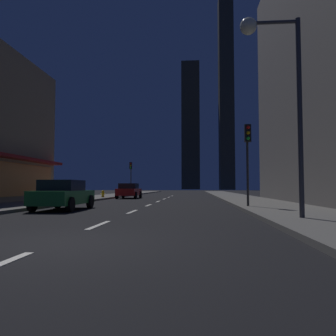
{
  "coord_description": "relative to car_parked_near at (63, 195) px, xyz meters",
  "views": [
    {
      "loc": [
        2.81,
        -6.41,
        1.13
      ],
      "look_at": [
        0.0,
        28.14,
        3.08
      ],
      "focal_mm": 35.55,
      "sensor_mm": 36.0,
      "label": 1
    }
  ],
  "objects": [
    {
      "name": "ground_plane",
      "position": [
        3.6,
        22.64,
        -0.79
      ],
      "size": [
        78.0,
        136.0,
        0.1
      ],
      "primitive_type": "cube",
      "color": "black"
    },
    {
      "name": "sidewalk_left",
      "position": [
        -3.4,
        22.64,
        -0.67
      ],
      "size": [
        4.0,
        76.0,
        0.15
      ],
      "primitive_type": "cube",
      "color": "#605E59",
      "rests_on": "ground"
    },
    {
      "name": "traffic_light_near_right",
      "position": [
        9.1,
        1.35,
        2.45
      ],
      "size": [
        0.32,
        0.48,
        4.2
      ],
      "color": "#2D2D2D",
      "rests_on": "sidewalk_right"
    },
    {
      "name": "lane_marking_center",
      "position": [
        3.6,
        6.84,
        -0.73
      ],
      "size": [
        0.16,
        38.6,
        0.01
      ],
      "color": "silver",
      "rests_on": "ground"
    },
    {
      "name": "car_parked_near",
      "position": [
        0.0,
        0.0,
        0.0
      ],
      "size": [
        1.98,
        4.24,
        1.45
      ],
      "color": "#1E722D",
      "rests_on": "ground"
    },
    {
      "name": "skyscraper_distant_tall",
      "position": [
        4.55,
        133.56,
        27.88
      ],
      "size": [
        8.05,
        8.68,
        57.24
      ],
      "primitive_type": "cube",
      "color": "#333126",
      "rests_on": "ground"
    },
    {
      "name": "car_parked_far",
      "position": [
        0.0,
        16.21,
        0.0
      ],
      "size": [
        1.98,
        4.24,
        1.45
      ],
      "color": "#B21919",
      "rests_on": "ground"
    },
    {
      "name": "street_lamp_right",
      "position": [
        8.98,
        -4.85,
        4.33
      ],
      "size": [
        1.96,
        0.56,
        6.58
      ],
      "color": "#38383D",
      "rests_on": "sidewalk_right"
    },
    {
      "name": "fire_hydrant_far_left",
      "position": [
        -2.3,
        15.17,
        -0.29
      ],
      "size": [
        0.42,
        0.3,
        0.65
      ],
      "color": "gold",
      "rests_on": "sidewalk_left"
    },
    {
      "name": "sidewalk_right",
      "position": [
        10.6,
        22.64,
        -0.67
      ],
      "size": [
        4.0,
        76.0,
        0.15
      ],
      "primitive_type": "cube",
      "color": "#605E59",
      "rests_on": "ground"
    },
    {
      "name": "traffic_light_far_left",
      "position": [
        -1.9,
        26.75,
        2.45
      ],
      "size": [
        0.32,
        0.48,
        4.2
      ],
      "color": "#2D2D2D",
      "rests_on": "sidewalk_left"
    },
    {
      "name": "skyscraper_distant_mid",
      "position": [
        18.25,
        109.3,
        35.93
      ],
      "size": [
        5.34,
        7.75,
        73.34
      ],
      "primitive_type": "cube",
      "color": "#353228",
      "rests_on": "ground"
    }
  ]
}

